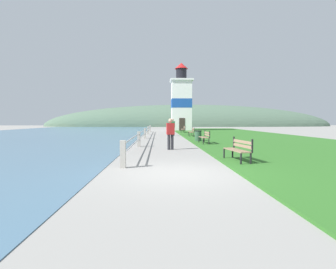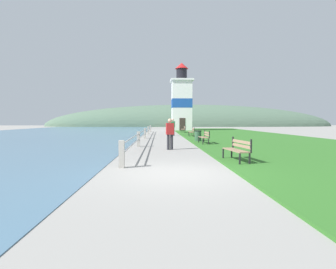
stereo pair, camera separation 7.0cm
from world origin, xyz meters
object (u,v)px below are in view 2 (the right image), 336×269
at_px(park_bench_midway, 205,136).
at_px(person_strolling, 173,127).
at_px(park_bench_far, 192,131).
at_px(person_by_railing, 170,133).
at_px(trash_bin, 198,136).
at_px(park_bench_near, 238,148).
at_px(park_bench_by_lighthouse, 184,129).
at_px(lighthouse, 182,102).

distance_m(park_bench_midway, person_strolling, 10.19).
relative_size(park_bench_far, person_strolling, 1.05).
bearing_deg(person_by_railing, trash_bin, -32.82).
xyz_separation_m(park_bench_near, person_strolling, (-1.58, 17.71, 0.43)).
bearing_deg(park_bench_by_lighthouse, person_strolling, 75.59).
bearing_deg(park_bench_midway, park_bench_by_lighthouse, -91.50).
distance_m(park_bench_near, lighthouse, 32.42).
bearing_deg(person_by_railing, lighthouse, -15.28).
bearing_deg(park_bench_midway, trash_bin, -87.00).
distance_m(park_bench_near, trash_bin, 9.76).
bearing_deg(person_strolling, park_bench_far, -147.09).
relative_size(park_bench_midway, person_strolling, 0.92).
relative_size(park_bench_midway, lighthouse, 0.15).
height_order(park_bench_midway, trash_bin, park_bench_midway).
bearing_deg(trash_bin, park_bench_near, -89.50).
distance_m(park_bench_near, person_by_railing, 5.07).
relative_size(park_bench_by_lighthouse, person_by_railing, 1.14).
xyz_separation_m(park_bench_by_lighthouse, trash_bin, (-0.26, -14.48, -0.12)).
xyz_separation_m(park_bench_midway, park_bench_by_lighthouse, (0.11, 16.58, 0.00)).
xyz_separation_m(park_bench_near, trash_bin, (-0.09, 9.75, -0.11)).
bearing_deg(person_by_railing, park_bench_near, -160.57).
relative_size(park_bench_by_lighthouse, trash_bin, 2.32).
bearing_deg(lighthouse, person_by_railing, -96.14).
xyz_separation_m(park_bench_near, lighthouse, (0.57, 32.16, 4.08)).
bearing_deg(park_bench_near, park_bench_far, -98.38).
xyz_separation_m(park_bench_far, park_bench_by_lighthouse, (-0.05, 8.29, 0.00)).
bearing_deg(person_by_railing, park_bench_by_lighthouse, -16.60).
height_order(park_bench_near, park_bench_by_lighthouse, same).
bearing_deg(park_bench_far, park_bench_midway, 90.91).
bearing_deg(lighthouse, park_bench_far, -91.21).
bearing_deg(trash_bin, person_strolling, 100.63).
bearing_deg(trash_bin, person_by_railing, -113.68).
xyz_separation_m(park_bench_far, lighthouse, (0.34, 16.22, 4.08)).
bearing_deg(person_by_railing, park_bench_midway, -46.79).
height_order(person_strolling, person_by_railing, person_strolling).
relative_size(park_bench_near, park_bench_midway, 1.01).
distance_m(park_bench_midway, person_by_railing, 4.08).
bearing_deg(person_strolling, park_bench_by_lighthouse, -27.75).
height_order(park_bench_far, lighthouse, lighthouse).
distance_m(park_bench_by_lighthouse, person_strolling, 6.78).
distance_m(person_strolling, trash_bin, 8.11).
height_order(lighthouse, person_strolling, lighthouse).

